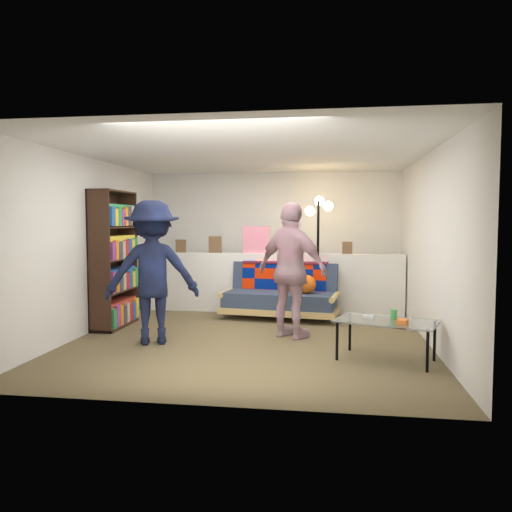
{
  "coord_description": "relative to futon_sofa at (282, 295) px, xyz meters",
  "views": [
    {
      "loc": [
        1.0,
        -6.45,
        1.53
      ],
      "look_at": [
        0.0,
        0.4,
        1.05
      ],
      "focal_mm": 35.0,
      "sensor_mm": 36.0,
      "label": 1
    }
  ],
  "objects": [
    {
      "name": "person_right",
      "position": [
        0.25,
        -1.34,
        0.53
      ],
      "size": [
        1.12,
        0.92,
        1.79
      ],
      "primitive_type": "imported",
      "rotation": [
        0.0,
        0.0,
        2.59
      ],
      "color": "pink",
      "rests_on": "ground"
    },
    {
      "name": "floor_lamp",
      "position": [
        0.56,
        0.25,
        1.01
      ],
      "size": [
        0.44,
        0.35,
        1.94
      ],
      "color": "black",
      "rests_on": "ground"
    },
    {
      "name": "room_shell",
      "position": [
        -0.27,
        -0.91,
        1.31
      ],
      "size": [
        4.6,
        5.05,
        2.45
      ],
      "color": "silver",
      "rests_on": "ground"
    },
    {
      "name": "futon_sofa",
      "position": [
        0.0,
        0.0,
        0.0
      ],
      "size": [
        1.91,
        1.08,
        0.78
      ],
      "color": "tan",
      "rests_on": "ground"
    },
    {
      "name": "bookshelf",
      "position": [
        -2.36,
        -1.0,
        0.56
      ],
      "size": [
        0.33,
        0.99,
        1.97
      ],
      "color": "black",
      "rests_on": "ground"
    },
    {
      "name": "half_wall_ledge",
      "position": [
        -0.27,
        0.42,
        0.14
      ],
      "size": [
        4.45,
        0.15,
        1.0
      ],
      "primitive_type": "cube",
      "color": "silver",
      "rests_on": "ground"
    },
    {
      "name": "person_left",
      "position": [
        -1.45,
        -1.87,
        0.53
      ],
      "size": [
        1.32,
        1.02,
        1.79
      ],
      "primitive_type": "imported",
      "rotation": [
        0.0,
        0.0,
        3.49
      ],
      "color": "black",
      "rests_on": "ground"
    },
    {
      "name": "ground",
      "position": [
        -0.27,
        -1.38,
        -0.36
      ],
      "size": [
        5.0,
        5.0,
        0.0
      ],
      "primitive_type": "plane",
      "color": "brown",
      "rests_on": "ground"
    },
    {
      "name": "coffee_table",
      "position": [
        1.36,
        -2.27,
        0.05
      ],
      "size": [
        1.2,
        0.91,
        0.55
      ],
      "color": "black",
      "rests_on": "ground"
    },
    {
      "name": "ledge_decor",
      "position": [
        -0.5,
        0.4,
        0.81
      ],
      "size": [
        2.97,
        0.02,
        0.45
      ],
      "color": "brown",
      "rests_on": "half_wall_ledge"
    }
  ]
}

